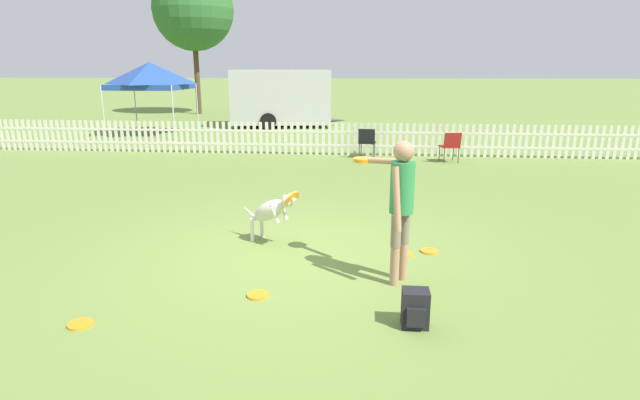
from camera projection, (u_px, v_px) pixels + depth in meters
The scene contains 14 objects.
ground_plane at pixel (299, 256), 6.87m from camera, with size 240.00×240.00×0.00m, color olive.
handler_person at pixel (399, 195), 5.78m from camera, with size 0.78×1.05×1.72m.
leaping_dog at pixel (271, 210), 7.21m from camera, with size 1.00×0.75×0.87m.
frisbee_near_handler at pixel (81, 324), 5.01m from camera, with size 0.25×0.25×0.02m.
frisbee_near_dog at pixel (258, 295), 5.65m from camera, with size 0.25×0.25×0.02m.
frisbee_midfield at pixel (404, 254), 6.90m from camera, with size 0.25×0.25×0.02m.
frisbee_far_scatter at pixel (429, 251), 7.01m from camera, with size 0.25×0.25×0.02m.
backpack_on_grass at pixel (415, 309), 4.95m from camera, with size 0.27×0.26×0.39m.
picket_fence at pixel (336, 139), 14.70m from camera, with size 25.36×0.04×0.95m.
folding_chair_blue_left at pixel (451, 144), 13.51m from camera, with size 0.56×0.57×0.83m.
folding_chair_center at pixel (367, 140), 14.14m from camera, with size 0.52×0.53×0.85m.
canopy_tent_main at pixel (150, 76), 18.75m from camera, with size 2.64×2.64×2.72m.
equipment_trailer at pixel (281, 97), 21.74m from camera, with size 5.15×2.88×2.42m.
tree_left_grove at pixel (193, 10), 26.56m from camera, with size 4.30×4.30×7.66m.
Camera 1 is at (0.88, -6.39, 2.51)m, focal length 28.00 mm.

